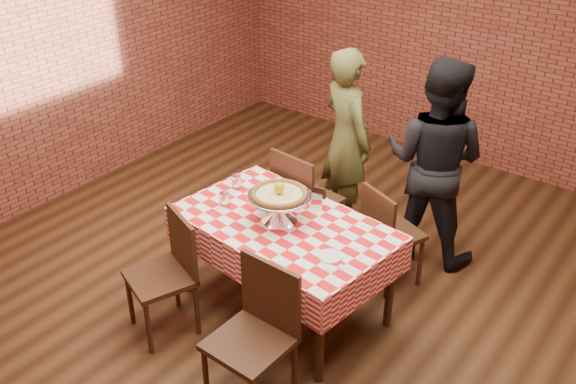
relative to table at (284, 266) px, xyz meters
The scene contains 19 objects.
ground 0.40m from the table, 104.06° to the left, with size 6.00×6.00×0.00m, color black.
back_wall 3.33m from the table, 90.67° to the left, with size 5.50×5.50×0.00m, color brown.
table is the anchor object (origin of this frame).
tablecloth 0.25m from the table, 90.00° to the left, with size 1.56×0.95×0.26m, color red, non-canonical shape.
pizza_stand 0.49m from the table, behind, with size 0.46×0.46×0.20m, color silver, non-canonical shape.
pizza 0.59m from the table, behind, with size 0.40×0.40×0.03m, color beige.
lemon 0.65m from the table, behind, with size 0.07×0.07×0.09m, color yellow.
water_glass_left 0.65m from the table, 169.34° to the right, with size 0.07×0.07×0.11m, color white.
water_glass_right 0.75m from the table, 164.07° to the left, with size 0.07×0.07×0.11m, color white.
side_plate 0.65m from the table, 17.62° to the right, with size 0.16×0.16×0.01m, color white.
sweetener_packet_a 0.73m from the table, 25.91° to the right, with size 0.05×0.04×0.01m, color white.
sweetener_packet_b 0.75m from the table, 18.40° to the right, with size 0.05×0.04×0.01m, color white.
condiment_caddy 0.55m from the table, 77.27° to the left, with size 0.09×0.07×0.13m, color silver.
chair_near_left 0.90m from the table, 127.55° to the right, with size 0.42×0.42×0.90m, color #3E2211, non-canonical shape.
chair_near_right 0.92m from the table, 66.17° to the right, with size 0.45×0.45×0.93m, color #3E2211, non-canonical shape.
chair_far_left 0.85m from the table, 113.31° to the left, with size 0.45×0.45×0.93m, color #3E2211, non-canonical shape.
chair_far_right 0.90m from the table, 58.07° to the left, with size 0.38×0.38×0.86m, color #3E2211, non-canonical shape.
diner_olive 1.43m from the table, 103.85° to the left, with size 0.59×0.39×1.63m, color #505227.
diner_black 1.49m from the table, 68.95° to the left, with size 0.83×0.65×1.71m, color black.
Camera 1 is at (2.35, -3.18, 3.18)m, focal length 40.22 mm.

